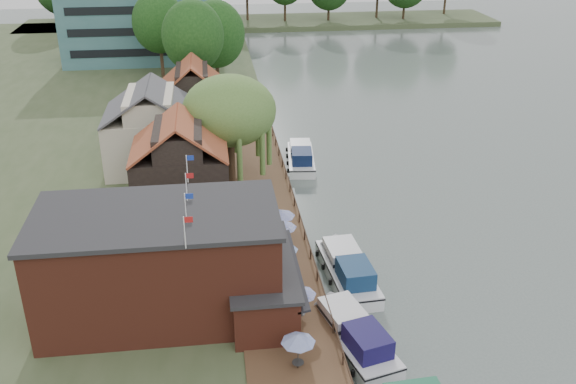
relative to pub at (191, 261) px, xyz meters
name	(u,v)px	position (x,y,z in m)	size (l,w,h in m)	color
ground	(392,296)	(14.00, 1.00, -4.65)	(260.00, 260.00, 0.00)	#505C59
land_bank	(56,138)	(-16.00, 36.00, -4.15)	(50.00, 140.00, 1.00)	#384728
quay_deck	(267,225)	(6.00, 11.00, -3.60)	(6.00, 50.00, 0.10)	#47301E
quay_rail	(298,215)	(8.70, 11.50, -3.15)	(0.20, 49.00, 1.00)	black
pub	(191,261)	(0.00, 0.00, 0.00)	(20.00, 11.00, 7.30)	maroon
hotel_block	(144,21)	(-8.00, 71.00, 2.50)	(25.40, 12.40, 12.30)	#38666B
cottage_a	(180,164)	(-1.00, 15.00, 0.60)	(8.60, 7.60, 8.50)	black
cottage_b	(152,126)	(-4.00, 25.00, 0.60)	(9.60, 8.60, 8.50)	beige
cottage_c	(193,98)	(0.00, 34.00, 0.60)	(7.60, 7.60, 8.50)	black
willow	(230,131)	(3.50, 20.00, 1.56)	(8.60, 8.60, 10.43)	#476B2D
umbrella_0	(298,351)	(6.05, -6.89, -2.36)	(2.02, 2.02, 2.38)	navy
umbrella_1	(300,303)	(6.83, -2.18, -2.36)	(2.12, 2.12, 2.38)	navy
umbrella_2	(284,282)	(6.15, 0.41, -2.36)	(2.11, 2.11, 2.38)	navy
umbrella_3	(283,258)	(6.43, 3.49, -2.36)	(2.20, 2.20, 2.38)	#1B4499
umbrella_4	(282,235)	(6.76, 6.89, -2.36)	(2.25, 2.25, 2.38)	navy
umbrella_5	(280,223)	(6.83, 8.82, -2.36)	(2.39, 2.39, 2.38)	navy
cruiser_0	(353,330)	(10.01, -3.98, -3.47)	(3.14, 9.73, 2.35)	silver
cruiser_1	(348,266)	(11.25, 3.51, -3.43)	(3.24, 10.02, 2.43)	silver
cruiser_2	(301,155)	(11.02, 25.91, -3.53)	(3.02, 9.35, 2.24)	silver
bank_tree_0	(194,57)	(0.21, 42.51, 3.22)	(7.49, 7.49, 13.74)	#143811
bank_tree_1	(216,45)	(3.10, 52.09, 2.45)	(7.93, 7.93, 12.20)	#143811
bank_tree_2	(160,35)	(-4.88, 59.55, 2.56)	(7.67, 7.67, 12.42)	#143811
bank_tree_3	(177,11)	(-2.92, 78.40, 2.81)	(7.34, 7.34, 12.91)	#143811
bank_tree_4	(176,7)	(-3.41, 85.67, 2.26)	(8.46, 8.46, 11.82)	#143811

